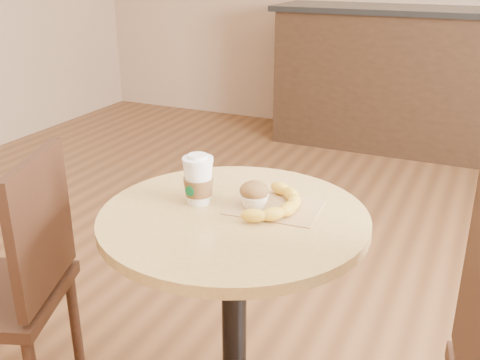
% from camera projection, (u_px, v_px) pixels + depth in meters
% --- Properties ---
extents(cafe_table, '(0.71, 0.71, 0.75)m').
position_uv_depth(cafe_table, '(234.00, 283.00, 1.55)').
color(cafe_table, black).
rests_on(cafe_table, ground).
extents(chair_left, '(0.50, 0.50, 0.88)m').
position_uv_depth(chair_left, '(13.00, 283.00, 1.65)').
color(chair_left, '#331D12').
rests_on(chair_left, ground).
extents(service_counter, '(2.30, 0.65, 1.04)m').
position_uv_depth(service_counter, '(428.00, 81.00, 4.12)').
color(service_counter, black).
rests_on(service_counter, ground).
extents(kraft_bag, '(0.25, 0.20, 0.00)m').
position_uv_depth(kraft_bag, '(274.00, 207.00, 1.50)').
color(kraft_bag, tan).
rests_on(kraft_bag, cafe_table).
extents(coffee_cup, '(0.08, 0.08, 0.14)m').
position_uv_depth(coffee_cup, '(198.00, 182.00, 1.51)').
color(coffee_cup, white).
rests_on(coffee_cup, cafe_table).
extents(muffin, '(0.08, 0.08, 0.07)m').
position_uv_depth(muffin, '(254.00, 195.00, 1.49)').
color(muffin, white).
rests_on(muffin, kraft_bag).
extents(banana, '(0.15, 0.27, 0.04)m').
position_uv_depth(banana, '(279.00, 203.00, 1.48)').
color(banana, yellow).
rests_on(banana, kraft_bag).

